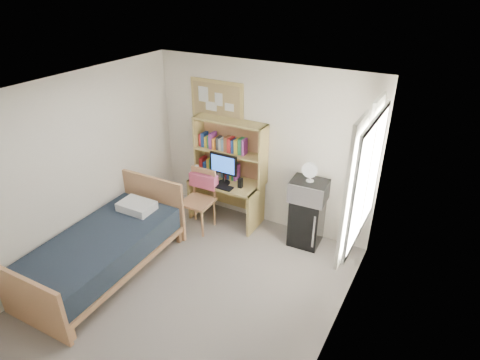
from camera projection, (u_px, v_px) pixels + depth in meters
The scene contains 26 objects.
floor at pixel (186, 296), 5.17m from camera, with size 3.60×4.20×0.02m, color gray.
ceiling at pixel (169, 98), 3.95m from camera, with size 3.60×4.20×0.02m, color silver.
wall_back at pixel (261, 147), 6.18m from camera, with size 3.60×0.04×2.60m, color white.
wall_front at pixel (5, 342), 2.94m from camera, with size 3.60×0.04×2.60m, color white.
wall_left at pixel (70, 175), 5.34m from camera, with size 0.04×4.20×2.60m, color white.
wall_right at pixel (332, 259), 3.78m from camera, with size 0.04×4.20×2.60m, color white.
window_unit at pixel (363, 179), 4.59m from camera, with size 0.10×1.40×1.70m, color white.
curtain_left at pixel (351, 193), 4.29m from camera, with size 0.04×0.55×1.70m, color beige.
curtain_right at pixel (369, 165), 4.91m from camera, with size 0.04×0.55×1.70m, color beige.
bulletin_board at pixel (217, 101), 6.22m from camera, with size 0.94×0.03×0.64m, color tan.
poster_wave at pixel (202, 137), 6.67m from camera, with size 0.30×0.01×0.42m, color #26549A.
poster_japan at pixel (203, 163), 6.89m from camera, with size 0.28×0.01×0.36m, color red.
desk at pixel (226, 201), 6.59m from camera, with size 1.14×0.57×0.71m, color tan.
desk_chair at pixel (198, 201), 6.29m from camera, with size 0.50×0.50×0.99m, color tan.
mini_fridge at pixel (307, 221), 6.01m from camera, with size 0.45×0.45×0.76m, color black.
bed at pixel (103, 254), 5.43m from camera, with size 1.09×2.18×0.60m, color #1A232F.
hutch at pixel (230, 150), 6.31m from camera, with size 1.20×0.31×0.98m, color tan.
monitor at pixel (224, 169), 6.26m from camera, with size 0.47×0.04×0.50m, color black.
keyboard at pixel (219, 186), 6.26m from camera, with size 0.45×0.14×0.02m, color black.
speaker_left at pixel (208, 174), 6.46m from camera, with size 0.07×0.07×0.17m, color black.
speaker_right at pixel (240, 183), 6.21m from camera, with size 0.06×0.06×0.16m, color black.
water_bottle at pixel (197, 171), 6.50m from camera, with size 0.06×0.06×0.22m, color white.
hoodie at pixel (204, 181), 6.32m from camera, with size 0.46×0.14×0.22m, color #E35679.
microwave at pixel (309, 190), 5.75m from camera, with size 0.52×0.40×0.30m, color #B9B9BE.
desk_fan at pixel (311, 173), 5.61m from camera, with size 0.22×0.22×0.28m, color white.
pillow at pixel (137, 206), 5.85m from camera, with size 0.51×0.35×0.12m, color white.
Camera 1 is at (2.50, -3.04, 3.72)m, focal length 30.00 mm.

